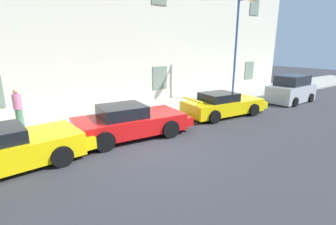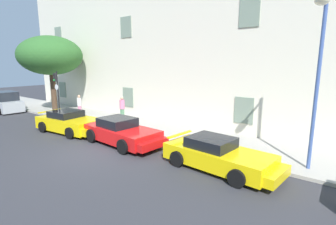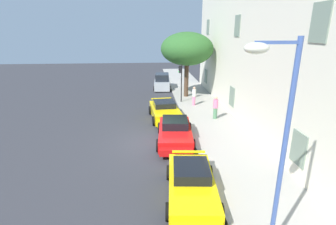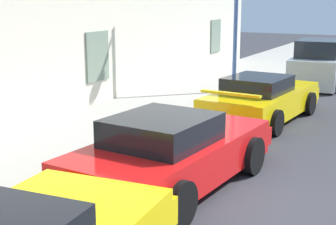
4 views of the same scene
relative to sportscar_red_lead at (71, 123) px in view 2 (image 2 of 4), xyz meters
name	(u,v)px [view 2 (image 2 of 4)]	position (x,y,z in m)	size (l,w,h in m)	color
ground_plane	(100,151)	(4.25, -1.19, -0.59)	(80.00, 80.00, 0.00)	#333338
sidewalk	(159,131)	(4.25, 3.36, -0.52)	(60.00, 3.94, 0.14)	#A8A399
building_facade	(192,40)	(4.25, 7.16, 5.25)	(35.11, 4.17, 11.65)	beige
sportscar_red_lead	(71,123)	(0.00, 0.00, 0.00)	(4.76, 2.49, 1.31)	yellow
sportscar_yellow_flank	(123,133)	(4.34, 0.30, 0.03)	(4.92, 2.45, 1.36)	red
sportscar_white_middle	(221,156)	(9.94, 0.38, -0.02)	(4.90, 2.38, 1.27)	yellow
hatchback_parked	(6,103)	(-10.68, 0.39, 0.21)	(3.85, 2.09, 1.79)	#B2B7BC
tree_near_kerb	(50,56)	(-6.56, 2.58, 4.23)	(5.07, 5.07, 6.29)	#473323
traffic_light	(57,86)	(-4.49, 1.74, 1.93)	(0.44, 0.36, 3.48)	black
street_lamp	(319,57)	(12.79, 1.92, 3.87)	(0.44, 1.42, 6.35)	#3F5999
pedestrian_admiring	(79,105)	(-3.28, 2.80, 0.41)	(0.45, 0.45, 1.68)	pink
pedestrian_strolling	(122,108)	(0.53, 3.77, 0.43)	(0.50, 0.50, 1.74)	#4C7F59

